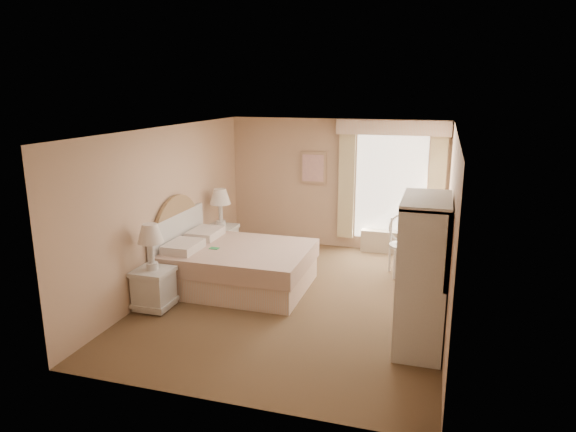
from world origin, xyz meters
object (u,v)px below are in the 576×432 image
(cafe_chair, at_px, (404,240))
(armoire, at_px, (422,286))
(bed, at_px, (232,264))
(nightstand_near, at_px, (153,278))
(round_table, at_px, (426,233))
(nightstand_far, at_px, (221,233))

(cafe_chair, relative_size, armoire, 0.55)
(bed, relative_size, cafe_chair, 2.14)
(nightstand_near, distance_m, round_table, 4.91)
(nightstand_near, relative_size, round_table, 1.61)
(nightstand_near, distance_m, cafe_chair, 4.09)
(nightstand_near, relative_size, armoire, 0.67)
(bed, height_order, round_table, bed)
(cafe_chair, bearing_deg, nightstand_far, 164.92)
(bed, distance_m, cafe_chair, 2.88)
(nightstand_far, height_order, armoire, armoire)
(nightstand_far, distance_m, armoire, 4.34)
(nightstand_near, xyz_separation_m, cafe_chair, (3.25, 2.47, 0.13))
(bed, distance_m, nightstand_near, 1.34)
(round_table, bearing_deg, armoire, -88.93)
(nightstand_near, height_order, armoire, armoire)
(nightstand_near, distance_m, armoire, 3.66)
(cafe_chair, bearing_deg, round_table, 51.93)
(nightstand_near, xyz_separation_m, nightstand_far, (-0.00, 2.34, 0.02))
(bed, xyz_separation_m, cafe_chair, (2.53, 1.35, 0.23))
(nightstand_near, bearing_deg, armoire, 0.20)
(nightstand_far, distance_m, round_table, 3.73)
(bed, distance_m, round_table, 3.63)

